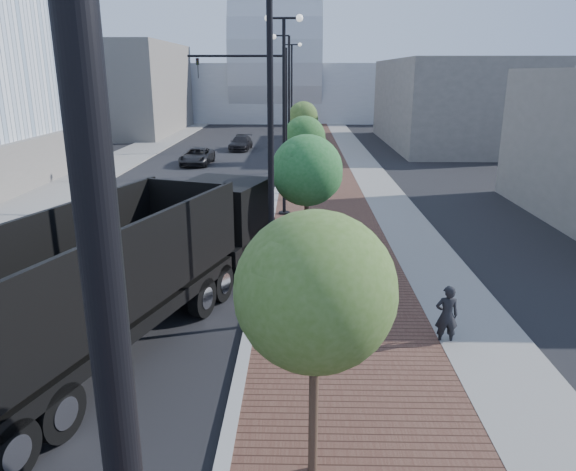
{
  "coord_description": "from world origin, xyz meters",
  "views": [
    {
      "loc": [
        1.34,
        -3.9,
        6.8
      ],
      "look_at": [
        1.0,
        12.0,
        2.0
      ],
      "focal_mm": 33.79,
      "sensor_mm": 36.0,
      "label": 1
    }
  ],
  "objects_px": {
    "dump_truck": "(175,257)",
    "white_sedan": "(148,237)",
    "dark_car_mid": "(197,156)",
    "pedestrian": "(447,315)"
  },
  "relations": [
    {
      "from": "dump_truck",
      "to": "pedestrian",
      "type": "height_order",
      "value": "dump_truck"
    },
    {
      "from": "pedestrian",
      "to": "white_sedan",
      "type": "bearing_deg",
      "value": -35.9
    },
    {
      "from": "dark_car_mid",
      "to": "dump_truck",
      "type": "bearing_deg",
      "value": -78.47
    },
    {
      "from": "dark_car_mid",
      "to": "pedestrian",
      "type": "bearing_deg",
      "value": -65.27
    },
    {
      "from": "white_sedan",
      "to": "dark_car_mid",
      "type": "xyz_separation_m",
      "value": [
        -2.02,
        21.36,
        -0.06
      ]
    },
    {
      "from": "dump_truck",
      "to": "pedestrian",
      "type": "distance_m",
      "value": 7.89
    },
    {
      "from": "dark_car_mid",
      "to": "pedestrian",
      "type": "relative_size",
      "value": 2.76
    },
    {
      "from": "dump_truck",
      "to": "dark_car_mid",
      "type": "distance_m",
      "value": 26.49
    },
    {
      "from": "white_sedan",
      "to": "dark_car_mid",
      "type": "relative_size",
      "value": 0.92
    },
    {
      "from": "dump_truck",
      "to": "white_sedan",
      "type": "xyz_separation_m",
      "value": [
        -2.15,
        4.79,
        -0.86
      ]
    }
  ]
}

